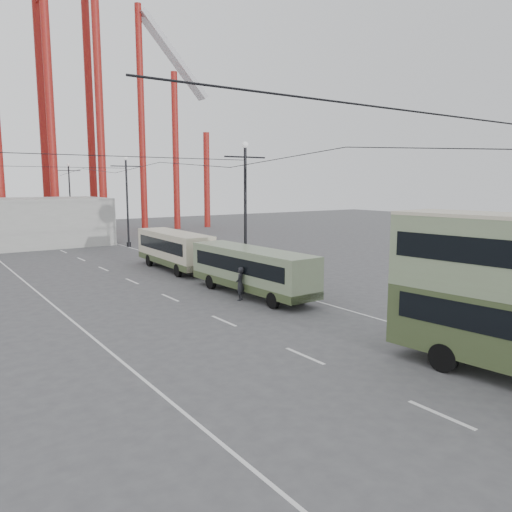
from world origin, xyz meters
TOP-DOWN VIEW (x-y plane):
  - ground at (0.00, 0.00)m, footprint 160.00×160.00m
  - road_markings at (-0.86, 19.70)m, footprint 12.52×120.00m
  - lamp_post_mid at (5.60, 18.00)m, footprint 3.20×0.44m
  - lamp_post_far at (5.60, 40.00)m, footprint 3.20×0.44m
  - lamp_post_distant at (5.60, 62.00)m, footprint 3.20×0.44m
  - roller_coaster at (-2.49, 56.89)m, footprint 52.95×5.00m
  - single_decker_green at (3.28, 13.89)m, footprint 2.59×9.88m
  - single_decker_cream at (3.42, 24.57)m, footprint 2.66×9.35m
  - pedestrian at (1.98, 13.14)m, footprint 0.83×0.80m

SIDE VIEW (x-z plane):
  - ground at x=0.00m, z-range 0.00..0.00m
  - road_markings at x=-0.86m, z-range 0.00..0.01m
  - pedestrian at x=1.98m, z-range 0.00..1.91m
  - single_decker_green at x=3.28m, z-range 0.18..2.95m
  - single_decker_cream at x=3.42m, z-range 0.18..3.07m
  - lamp_post_mid at x=5.60m, z-range 0.02..9.34m
  - lamp_post_far at x=5.60m, z-range 0.02..9.34m
  - lamp_post_distant at x=5.60m, z-range 0.02..9.34m
  - roller_coaster at x=-2.49m, z-range -4.82..50.66m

